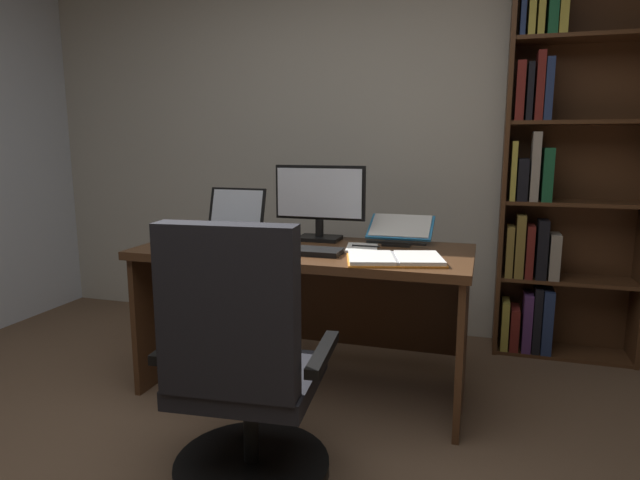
% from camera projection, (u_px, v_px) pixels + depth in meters
% --- Properties ---
extents(wall_back, '(5.35, 0.12, 2.61)m').
position_uv_depth(wall_back, '(371.00, 135.00, 3.61)').
color(wall_back, beige).
rests_on(wall_back, ground).
extents(desk, '(1.63, 0.71, 0.74)m').
position_uv_depth(desk, '(309.00, 284.00, 2.81)').
color(desk, '#4C2D19').
rests_on(desk, ground).
extents(bookshelf, '(0.79, 0.27, 2.28)m').
position_uv_depth(bookshelf, '(557.00, 175.00, 3.13)').
color(bookshelf, '#4C2D19').
rests_on(bookshelf, ground).
extents(office_chair, '(0.64, 0.60, 1.00)m').
position_uv_depth(office_chair, '(242.00, 379.00, 1.96)').
color(office_chair, black).
rests_on(office_chair, ground).
extents(monitor, '(0.49, 0.16, 0.40)m').
position_uv_depth(monitor, '(320.00, 203.00, 2.88)').
color(monitor, black).
rests_on(monitor, desk).
extents(laptop, '(0.34, 0.33, 0.25)m').
position_uv_depth(laptop, '(229.00, 225.00, 3.07)').
color(laptop, black).
rests_on(laptop, desk).
extents(keyboard, '(0.42, 0.15, 0.02)m').
position_uv_depth(keyboard, '(298.00, 250.00, 2.58)').
color(keyboard, black).
rests_on(keyboard, desk).
extents(computer_mouse, '(0.06, 0.10, 0.04)m').
position_uv_depth(computer_mouse, '(240.00, 245.00, 2.66)').
color(computer_mouse, black).
rests_on(computer_mouse, desk).
extents(reading_stand_with_book, '(0.33, 0.27, 0.13)m').
position_uv_depth(reading_stand_with_book, '(400.00, 229.00, 2.84)').
color(reading_stand_with_book, black).
rests_on(reading_stand_with_book, desk).
extents(open_binder, '(0.47, 0.37, 0.02)m').
position_uv_depth(open_binder, '(395.00, 259.00, 2.39)').
color(open_binder, orange).
rests_on(open_binder, desk).
extents(notepad, '(0.18, 0.23, 0.01)m').
position_uv_depth(notepad, '(362.00, 248.00, 2.68)').
color(notepad, silver).
rests_on(notepad, desk).
extents(pen, '(0.14, 0.01, 0.01)m').
position_uv_depth(pen, '(366.00, 246.00, 2.67)').
color(pen, black).
rests_on(pen, notepad).
extents(coffee_mug, '(0.09, 0.09, 0.09)m').
position_uv_depth(coffee_mug, '(200.00, 231.00, 2.93)').
color(coffee_mug, maroon).
rests_on(coffee_mug, desk).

